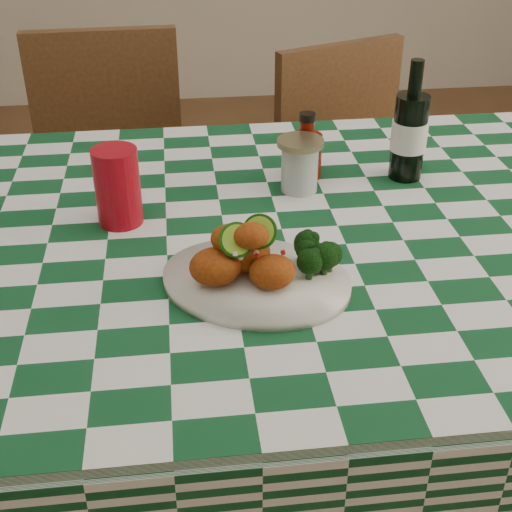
{
  "coord_description": "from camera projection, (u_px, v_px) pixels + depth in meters",
  "views": [
    {
      "loc": [
        -0.18,
        -1.1,
        1.41
      ],
      "look_at": [
        -0.07,
        -0.17,
        0.84
      ],
      "focal_mm": 50.0,
      "sensor_mm": 36.0,
      "label": 1
    }
  ],
  "objects": [
    {
      "name": "broccoli_side",
      "position": [
        315.0,
        253.0,
        1.12
      ],
      "size": [
        0.07,
        0.07,
        0.05
      ],
      "primitive_type": null,
      "color": "black",
      "rests_on": "plate"
    },
    {
      "name": "dining_table",
      "position": [
        278.0,
        394.0,
        1.48
      ],
      "size": [
        1.66,
        1.06,
        0.79
      ],
      "primitive_type": null,
      "color": "#104623",
      "rests_on": "ground"
    },
    {
      "name": "mason_jar",
      "position": [
        300.0,
        165.0,
        1.38
      ],
      "size": [
        0.11,
        0.11,
        0.11
      ],
      "primitive_type": null,
      "rotation": [
        0.0,
        0.0,
        0.33
      ],
      "color": "#B2BCBA",
      "rests_on": "dining_table"
    },
    {
      "name": "ketchup_bottle",
      "position": [
        306.0,
        146.0,
        1.43
      ],
      "size": [
        0.07,
        0.07,
        0.14
      ],
      "primitive_type": null,
      "rotation": [
        0.0,
        0.0,
        0.19
      ],
      "color": "#6D1005",
      "rests_on": "dining_table"
    },
    {
      "name": "red_tumbler",
      "position": [
        118.0,
        187.0,
        1.26
      ],
      "size": [
        0.1,
        0.1,
        0.14
      ],
      "primitive_type": "cylinder",
      "rotation": [
        0.0,
        0.0,
        -0.32
      ],
      "color": "#9F0815",
      "rests_on": "dining_table"
    },
    {
      "name": "wooden_chair_right",
      "position": [
        368.0,
        212.0,
        2.06
      ],
      "size": [
        0.53,
        0.54,
        0.88
      ],
      "primitive_type": null,
      "rotation": [
        0.0,
        0.0,
        0.37
      ],
      "color": "#472814",
      "rests_on": "ground"
    },
    {
      "name": "wooden_chair_left",
      "position": [
        114.0,
        213.0,
        2.01
      ],
      "size": [
        0.44,
        0.46,
        0.93
      ],
      "primitive_type": null,
      "rotation": [
        0.0,
        0.0,
        0.03
      ],
      "color": "#472814",
      "rests_on": "ground"
    },
    {
      "name": "beer_bottle",
      "position": [
        411.0,
        121.0,
        1.4
      ],
      "size": [
        0.08,
        0.08,
        0.24
      ],
      "primitive_type": null,
      "rotation": [
        0.0,
        0.0,
        -0.08
      ],
      "color": "black",
      "rests_on": "dining_table"
    },
    {
      "name": "plate",
      "position": [
        256.0,
        281.0,
        1.12
      ],
      "size": [
        0.37,
        0.33,
        0.02
      ],
      "primitive_type": null,
      "rotation": [
        0.0,
        0.0,
        -0.41
      ],
      "color": "silver",
      "rests_on": "dining_table"
    },
    {
      "name": "fried_chicken_pile",
      "position": [
        250.0,
        250.0,
        1.08
      ],
      "size": [
        0.15,
        0.11,
        0.1
      ],
      "primitive_type": null,
      "color": "#A23E0F",
      "rests_on": "plate"
    }
  ]
}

